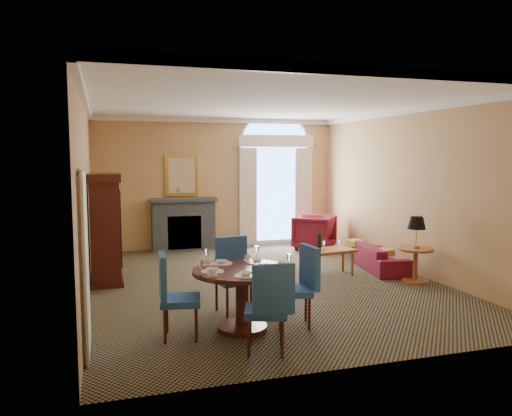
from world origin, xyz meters
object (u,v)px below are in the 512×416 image
object	(u,v)px
sofa	(381,257)
armchair	(314,232)
armoire	(105,230)
coffee_table	(328,251)
dining_table	(242,285)
side_table	(416,243)

from	to	relation	value
sofa	armchair	distance (m)	2.45
armoire	coffee_table	bearing A→B (deg)	-9.27
coffee_table	armoire	bearing A→B (deg)	162.03
dining_table	coffee_table	xyz separation A→B (m)	(2.38, 2.45, -0.15)
armoire	dining_table	distance (m)	3.55
armoire	dining_table	bearing A→B (deg)	-61.66
side_table	sofa	bearing A→B (deg)	92.64
armoire	dining_table	world-z (taller)	armoire
dining_table	armchair	xyz separation A→B (m)	(3.20, 4.96, -0.19)
side_table	dining_table	bearing A→B (deg)	-158.10
armoire	coffee_table	size ratio (longest dim) A/B	1.87
armoire	armchair	xyz separation A→B (m)	(4.88, 1.85, -0.53)
coffee_table	armchair	bearing A→B (deg)	63.28
armoire	side_table	world-z (taller)	armoire
dining_table	armchair	size ratio (longest dim) A/B	1.41
sofa	dining_table	bearing A→B (deg)	135.59
dining_table	side_table	bearing A→B (deg)	21.90
armchair	coffee_table	size ratio (longest dim) A/B	0.88
armoire	armchair	distance (m)	5.24
armoire	coffee_table	xyz separation A→B (m)	(4.06, -0.66, -0.49)
dining_table	sofa	size ratio (longest dim) A/B	0.77
armchair	side_table	size ratio (longest dim) A/B	0.78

